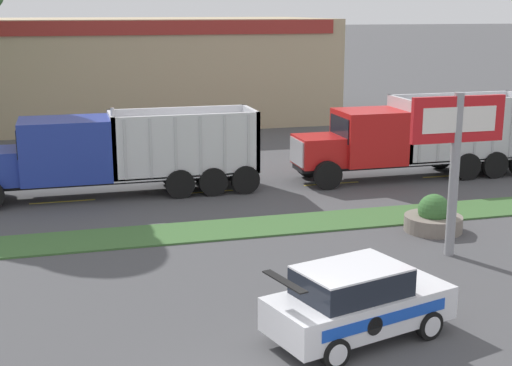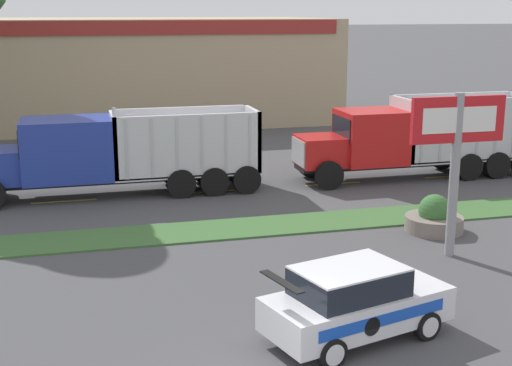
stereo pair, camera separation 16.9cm
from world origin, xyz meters
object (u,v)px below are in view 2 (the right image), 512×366
Objects in this scene: dump_truck_lead at (400,142)px; traffic_cone at (312,295)px; store_sign_post at (457,141)px; rally_car at (355,302)px; dump_truck_trail at (92,156)px; stone_planter at (434,218)px.

dump_truck_lead is 14.47m from traffic_cone.
store_sign_post is at bearing -107.23° from dump_truck_lead.
dump_truck_trail is at bearing 109.65° from rally_car.
store_sign_post is 6.51m from traffic_cone.
rally_car is at bearing -129.82° from stone_planter.
rally_car is (5.01, -14.04, -0.72)m from dump_truck_trail.
rally_car is 1.94m from traffic_cone.
dump_truck_lead is 2.36× the size of rally_car.
dump_truck_trail reaches higher than rally_car.
rally_car is 0.93× the size of store_sign_post.
traffic_cone is at bearing -153.77° from store_sign_post.
dump_truck_lead is at bearing 72.81° from stone_planter.
stone_planter is (-2.22, -7.19, -1.16)m from dump_truck_lead.
rally_car reaches higher than stone_planter.
traffic_cone is at bearing -69.01° from dump_truck_trail.
stone_planter is at bearing 72.62° from store_sign_post.
dump_truck_trail is 13.91m from store_sign_post.
dump_truck_trail is 6.00× the size of stone_planter.
dump_truck_lead reaches higher than rally_car.
dump_truck_trail is (-12.74, 0.26, 0.01)m from dump_truck_lead.
rally_car is 6.97m from store_sign_post.
store_sign_post is 3.80m from stone_planter.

